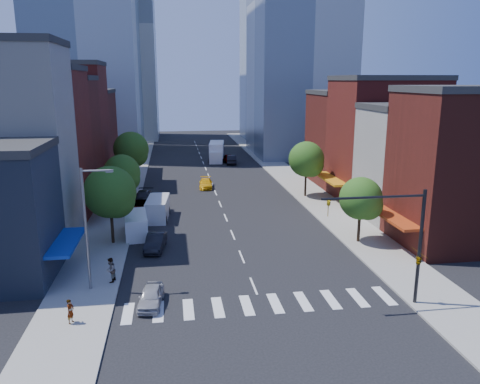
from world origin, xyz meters
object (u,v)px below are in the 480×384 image
object	(u,v)px
parked_car_third	(141,207)
box_truck	(217,152)
parked_car_rear	(143,198)
cargo_van_near	(136,225)
taxi	(206,183)
parked_car_front	(151,296)
parked_car_second	(155,242)
pedestrian_near	(70,311)
traffic_car_oncoming	(232,159)
cargo_van_far	(158,209)
traffic_car_far	(228,158)
pedestrian_far	(111,270)

from	to	relation	value
parked_car_third	box_truck	world-z (taller)	box_truck
parked_car_rear	cargo_van_near	world-z (taller)	cargo_van_near
taxi	parked_car_third	bearing A→B (deg)	-121.81
parked_car_front	parked_car_second	bearing A→B (deg)	96.61
parked_car_front	pedestrian_near	bearing A→B (deg)	-151.37
parked_car_third	cargo_van_near	bearing A→B (deg)	-88.45
traffic_car_oncoming	cargo_van_far	bearing A→B (deg)	77.17
parked_car_front	box_truck	bearing A→B (deg)	86.61
pedestrian_near	traffic_car_far	bearing A→B (deg)	5.81
cargo_van_near	parked_car_second	bearing A→B (deg)	-69.95
pedestrian_near	pedestrian_far	distance (m)	6.21
traffic_car_far	pedestrian_near	size ratio (longest dim) A/B	2.80
parked_car_second	pedestrian_near	distance (m)	13.83
parked_car_third	traffic_car_oncoming	world-z (taller)	traffic_car_oncoming
parked_car_second	cargo_van_far	xyz separation A→B (m)	(-0.01, 9.69, 0.44)
parked_car_front	parked_car_second	size ratio (longest dim) A/B	0.87
parked_car_rear	box_truck	size ratio (longest dim) A/B	0.60
taxi	traffic_car_far	xyz separation A→B (m)	(5.79, 20.99, 0.11)
parked_car_third	traffic_car_far	xyz separation A→B (m)	(14.20, 32.56, 0.08)
parked_car_front	parked_car_second	distance (m)	10.96
taxi	traffic_car_oncoming	xyz separation A→B (m)	(6.22, 18.95, 0.16)
traffic_car_far	box_truck	bearing A→B (deg)	-43.46
parked_car_front	pedestrian_far	world-z (taller)	pedestrian_far
parked_car_third	cargo_van_near	size ratio (longest dim) A/B	0.90
traffic_car_oncoming	pedestrian_far	size ratio (longest dim) A/B	2.59
parked_car_second	parked_car_rear	xyz separation A→B (m)	(-2.00, 16.66, 0.05)
cargo_van_near	traffic_car_oncoming	world-z (taller)	cargo_van_near
box_truck	parked_car_third	bearing A→B (deg)	-102.29
parked_car_front	cargo_van_far	bearing A→B (deg)	96.64
parked_car_third	parked_car_rear	bearing A→B (deg)	91.46
parked_car_rear	parked_car_third	bearing A→B (deg)	-83.25
pedestrian_far	cargo_van_far	bearing A→B (deg)	-176.43
parked_car_rear	parked_car_second	bearing A→B (deg)	-76.40
parked_car_front	box_truck	xyz separation A→B (m)	(10.18, 57.74, 1.00)
parked_car_third	pedestrian_near	xyz separation A→B (m)	(-2.89, -25.66, 0.27)
parked_car_third	box_truck	bearing A→B (deg)	71.79
taxi	traffic_car_far	world-z (taller)	traffic_car_far
parked_car_rear	pedestrian_far	bearing A→B (deg)	-85.98
parked_car_second	cargo_van_near	world-z (taller)	cargo_van_near
cargo_van_near	parked_car_third	bearing A→B (deg)	84.65
traffic_car_far	box_truck	distance (m)	2.67
parked_car_rear	cargo_van_far	bearing A→B (deg)	-67.32
parked_car_rear	traffic_car_far	xyz separation A→B (m)	(14.20, 28.62, -0.01)
box_truck	pedestrian_far	world-z (taller)	box_truck
pedestrian_near	parked_car_second	bearing A→B (deg)	1.45
cargo_van_near	parked_car_front	bearing A→B (deg)	-87.95
parked_car_front	traffic_car_far	xyz separation A→B (m)	(12.20, 56.23, 0.11)
parked_car_second	parked_car_third	size ratio (longest dim) A/B	0.90
taxi	pedestrian_near	size ratio (longest dim) A/B	2.81
cargo_van_near	cargo_van_far	world-z (taller)	cargo_van_far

